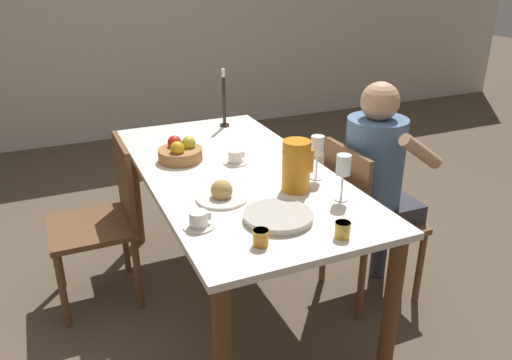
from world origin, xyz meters
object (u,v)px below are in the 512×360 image
at_px(teacup_near_person, 199,221).
at_px(teacup_across, 235,158).
at_px(chair_person_side, 363,218).
at_px(candlestick_tall, 224,104).
at_px(person_seated, 378,174).
at_px(wine_glass_juice, 343,167).
at_px(jam_jar_amber, 343,229).
at_px(serving_tray, 278,217).
at_px(wine_glass_water, 317,147).
at_px(fruit_bowl, 180,152).
at_px(red_pitcher, 296,166).
at_px(bread_plate, 222,194).
at_px(chair_opposite, 104,218).
at_px(jam_jar_red, 261,237).

bearing_deg(teacup_near_person, teacup_across, 56.64).
relative_size(chair_person_side, candlestick_tall, 2.45).
distance_m(person_seated, wine_glass_juice, 0.54).
bearing_deg(wine_glass_juice, jam_jar_amber, -121.86).
bearing_deg(teacup_near_person, serving_tray, -12.87).
xyz_separation_m(wine_glass_water, jam_jar_amber, (-0.19, -0.52, -0.12)).
bearing_deg(chair_person_side, person_seated, 104.27).
bearing_deg(serving_tray, teacup_near_person, 167.13).
relative_size(wine_glass_water, fruit_bowl, 0.93).
xyz_separation_m(person_seated, jam_jar_amber, (-0.58, -0.55, 0.09)).
relative_size(teacup_across, serving_tray, 0.44).
distance_m(person_seated, jam_jar_amber, 0.81).
bearing_deg(red_pitcher, wine_glass_water, 26.75).
height_order(person_seated, bread_plate, person_seated).
relative_size(chair_opposite, candlestick_tall, 2.45).
xyz_separation_m(red_pitcher, wine_glass_juice, (0.13, -0.17, 0.03)).
bearing_deg(chair_opposite, jam_jar_red, -156.05).
bearing_deg(red_pitcher, jam_jar_red, -132.16).
height_order(wine_glass_water, teacup_near_person, wine_glass_water).
xyz_separation_m(person_seated, bread_plate, (-0.88, -0.07, 0.09)).
distance_m(person_seated, bread_plate, 0.89).
height_order(wine_glass_water, jam_jar_red, wine_glass_water).
height_order(red_pitcher, teacup_near_person, red_pitcher).
bearing_deg(wine_glass_water, wine_glass_juice, -93.69).
distance_m(chair_opposite, candlestick_tall, 1.01).
bearing_deg(fruit_bowl, jam_jar_red, -87.89).
relative_size(person_seated, teacup_across, 9.59).
bearing_deg(candlestick_tall, teacup_near_person, -114.69).
height_order(red_pitcher, teacup_across, red_pitcher).
bearing_deg(jam_jar_red, jam_jar_amber, -12.92).
bearing_deg(teacup_near_person, candlestick_tall, 65.31).
distance_m(bread_plate, fruit_bowl, 0.52).
bearing_deg(jam_jar_red, teacup_near_person, 127.09).
bearing_deg(wine_glass_water, teacup_near_person, -160.47).
relative_size(teacup_across, bread_plate, 0.55).
height_order(red_pitcher, fruit_bowl, red_pitcher).
relative_size(chair_person_side, person_seated, 0.74).
bearing_deg(chair_opposite, red_pitcher, -128.84).
height_order(wine_glass_water, wine_glass_juice, wine_glass_water).
relative_size(bread_plate, fruit_bowl, 0.99).
bearing_deg(teacup_across, bread_plate, -119.29).
relative_size(chair_person_side, red_pitcher, 3.78).
bearing_deg(jam_jar_red, fruit_bowl, 92.11).
distance_m(wine_glass_water, serving_tray, 0.48).
distance_m(wine_glass_juice, serving_tray, 0.36).
relative_size(red_pitcher, jam_jar_red, 3.79).
distance_m(chair_opposite, wine_glass_juice, 1.29).
bearing_deg(candlestick_tall, bread_plate, -110.95).
height_order(person_seated, candlestick_tall, person_seated).
bearing_deg(serving_tray, teacup_across, 83.91).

